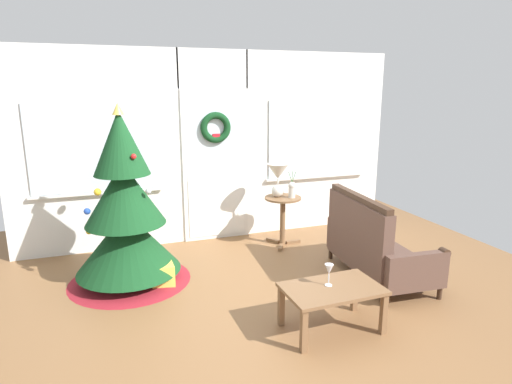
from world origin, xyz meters
name	(u,v)px	position (x,y,z in m)	size (l,w,h in m)	color
ground_plane	(270,304)	(0.00, 0.00, 0.00)	(6.76, 6.76, 0.00)	brown
back_wall_with_door	(214,147)	(0.00, 2.08, 1.28)	(5.20, 0.19, 2.55)	white
christmas_tree	(126,219)	(-1.25, 1.01, 0.71)	(1.31, 1.31, 1.92)	#4C331E
settee_sofa	(373,246)	(1.28, 0.19, 0.38)	(0.81, 1.43, 0.96)	#3D281C
side_table	(283,211)	(0.76, 1.48, 0.47)	(0.50, 0.48, 0.66)	brown
table_lamp	(278,176)	(0.70, 1.52, 0.95)	(0.28, 0.28, 0.44)	silver
flower_vase	(292,189)	(0.86, 1.42, 0.78)	(0.11, 0.10, 0.35)	beige
coffee_table	(332,293)	(0.33, -0.60, 0.34)	(0.85, 0.54, 0.40)	brown
wine_glass	(329,270)	(0.32, -0.56, 0.54)	(0.08, 0.08, 0.20)	silver
gift_box	(162,275)	(-0.94, 0.76, 0.12)	(0.24, 0.22, 0.24)	#D8C64C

